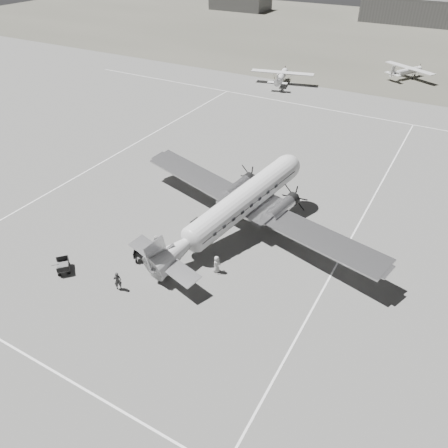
{
  "coord_description": "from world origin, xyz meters",
  "views": [
    {
      "loc": [
        17.58,
        -23.81,
        23.42
      ],
      "look_at": [
        2.49,
        2.84,
        2.2
      ],
      "focal_mm": 35.0,
      "sensor_mm": 36.0,
      "label": 1
    }
  ],
  "objects_px": {
    "hangar_main": "(443,11)",
    "dc3_airliner": "(235,209)",
    "light_plane_left": "(282,78)",
    "ramp_agent": "(157,244)",
    "ground_crew": "(118,281)",
    "shed_secondary": "(240,3)",
    "passenger": "(217,264)",
    "baggage_cart_near": "(145,255)",
    "light_plane_right": "(407,72)",
    "baggage_cart_far": "(63,266)"
  },
  "relations": [
    {
      "from": "hangar_main",
      "to": "dc3_airliner",
      "type": "height_order",
      "value": "hangar_main"
    },
    {
      "from": "light_plane_left",
      "to": "ramp_agent",
      "type": "xyz_separation_m",
      "value": [
        9.74,
        -49.09,
        -0.26
      ]
    },
    {
      "from": "ground_crew",
      "to": "ramp_agent",
      "type": "bearing_deg",
      "value": -130.9
    },
    {
      "from": "shed_secondary",
      "to": "passenger",
      "type": "xyz_separation_m",
      "value": [
        58.75,
        -115.58,
        -1.24
      ]
    },
    {
      "from": "hangar_main",
      "to": "passenger",
      "type": "distance_m",
      "value": 120.62
    },
    {
      "from": "baggage_cart_near",
      "to": "ground_crew",
      "type": "xyz_separation_m",
      "value": [
        0.41,
        -3.85,
        0.28
      ]
    },
    {
      "from": "hangar_main",
      "to": "passenger",
      "type": "relative_size",
      "value": 27.63
    },
    {
      "from": "ground_crew",
      "to": "hangar_main",
      "type": "bearing_deg",
      "value": -134.65
    },
    {
      "from": "dc3_airliner",
      "to": "light_plane_right",
      "type": "relative_size",
      "value": 2.68
    },
    {
      "from": "shed_secondary",
      "to": "baggage_cart_far",
      "type": "relative_size",
      "value": 11.08
    },
    {
      "from": "shed_secondary",
      "to": "baggage_cart_far",
      "type": "distance_m",
      "value": 130.71
    },
    {
      "from": "shed_secondary",
      "to": "ramp_agent",
      "type": "distance_m",
      "value": 127.53
    },
    {
      "from": "shed_secondary",
      "to": "baggage_cart_near",
      "type": "bearing_deg",
      "value": -65.78
    },
    {
      "from": "light_plane_right",
      "to": "passenger",
      "type": "distance_m",
      "value": 63.28
    },
    {
      "from": "shed_secondary",
      "to": "light_plane_left",
      "type": "xyz_separation_m",
      "value": [
        43.36,
        -66.86,
        -0.86
      ]
    },
    {
      "from": "ramp_agent",
      "to": "passenger",
      "type": "xyz_separation_m",
      "value": [
        5.65,
        0.37,
        -0.12
      ]
    },
    {
      "from": "dc3_airliner",
      "to": "light_plane_left",
      "type": "xyz_separation_m",
      "value": [
        -14.13,
        43.3,
        -1.48
      ]
    },
    {
      "from": "passenger",
      "to": "light_plane_left",
      "type": "bearing_deg",
      "value": 26.26
    },
    {
      "from": "hangar_main",
      "to": "shed_secondary",
      "type": "height_order",
      "value": "hangar_main"
    },
    {
      "from": "dc3_airliner",
      "to": "baggage_cart_far",
      "type": "xyz_separation_m",
      "value": [
        -9.65,
        -11.47,
        -2.16
      ]
    },
    {
      "from": "ramp_agent",
      "to": "dc3_airliner",
      "type": "bearing_deg",
      "value": -23.6
    },
    {
      "from": "hangar_main",
      "to": "shed_secondary",
      "type": "distance_m",
      "value": 60.22
    },
    {
      "from": "shed_secondary",
      "to": "dc3_airliner",
      "type": "xyz_separation_m",
      "value": [
        57.49,
        -110.16,
        0.62
      ]
    },
    {
      "from": "ramp_agent",
      "to": "baggage_cart_far",
      "type": "bearing_deg",
      "value": 150.73
    },
    {
      "from": "baggage_cart_near",
      "to": "passenger",
      "type": "relative_size",
      "value": 1.22
    },
    {
      "from": "hangar_main",
      "to": "light_plane_right",
      "type": "bearing_deg",
      "value": -88.28
    },
    {
      "from": "shed_secondary",
      "to": "passenger",
      "type": "bearing_deg",
      "value": -63.06
    },
    {
      "from": "hangar_main",
      "to": "ground_crew",
      "type": "bearing_deg",
      "value": -93.11
    },
    {
      "from": "dc3_airliner",
      "to": "ramp_agent",
      "type": "height_order",
      "value": "dc3_airliner"
    },
    {
      "from": "dc3_airliner",
      "to": "passenger",
      "type": "xyz_separation_m",
      "value": [
        1.26,
        -5.42,
        -1.86
      ]
    },
    {
      "from": "baggage_cart_near",
      "to": "light_plane_right",
      "type": "bearing_deg",
      "value": 52.67
    },
    {
      "from": "ground_crew",
      "to": "passenger",
      "type": "relative_size",
      "value": 1.06
    },
    {
      "from": "hangar_main",
      "to": "baggage_cart_near",
      "type": "xyz_separation_m",
      "value": [
        -7.26,
        -122.23,
        -2.78
      ]
    },
    {
      "from": "shed_secondary",
      "to": "ground_crew",
      "type": "bearing_deg",
      "value": -66.3
    },
    {
      "from": "shed_secondary",
      "to": "ramp_agent",
      "type": "relative_size",
      "value": 10.26
    },
    {
      "from": "light_plane_left",
      "to": "baggage_cart_far",
      "type": "height_order",
      "value": "light_plane_left"
    },
    {
      "from": "dc3_airliner",
      "to": "baggage_cart_near",
      "type": "height_order",
      "value": "dc3_airliner"
    },
    {
      "from": "hangar_main",
      "to": "ramp_agent",
      "type": "relative_size",
      "value": 23.93
    },
    {
      "from": "hangar_main",
      "to": "shed_secondary",
      "type": "xyz_separation_m",
      "value": [
        -60.0,
        -5.0,
        -1.3
      ]
    },
    {
      "from": "baggage_cart_near",
      "to": "ground_crew",
      "type": "relative_size",
      "value": 1.15
    },
    {
      "from": "hangar_main",
      "to": "baggage_cart_far",
      "type": "distance_m",
      "value": 127.25
    },
    {
      "from": "shed_secondary",
      "to": "baggage_cart_near",
      "type": "distance_m",
      "value": 128.56
    },
    {
      "from": "ground_crew",
      "to": "ramp_agent",
      "type": "xyz_separation_m",
      "value": [
        -0.06,
        5.13,
        0.07
      ]
    },
    {
      "from": "hangar_main",
      "to": "dc3_airliner",
      "type": "relative_size",
      "value": 1.53
    },
    {
      "from": "hangar_main",
      "to": "dc3_airliner",
      "type": "distance_m",
      "value": 115.19
    },
    {
      "from": "light_plane_right",
      "to": "baggage_cart_near",
      "type": "xyz_separation_m",
      "value": [
        -8.98,
        -64.86,
        -0.54
      ]
    },
    {
      "from": "light_plane_right",
      "to": "light_plane_left",
      "type": "bearing_deg",
      "value": -112.16
    },
    {
      "from": "hangar_main",
      "to": "dc3_airliner",
      "type": "bearing_deg",
      "value": -91.25
    },
    {
      "from": "hangar_main",
      "to": "baggage_cart_near",
      "type": "height_order",
      "value": "hangar_main"
    },
    {
      "from": "dc3_airliner",
      "to": "passenger",
      "type": "relative_size",
      "value": 18.1
    }
  ]
}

